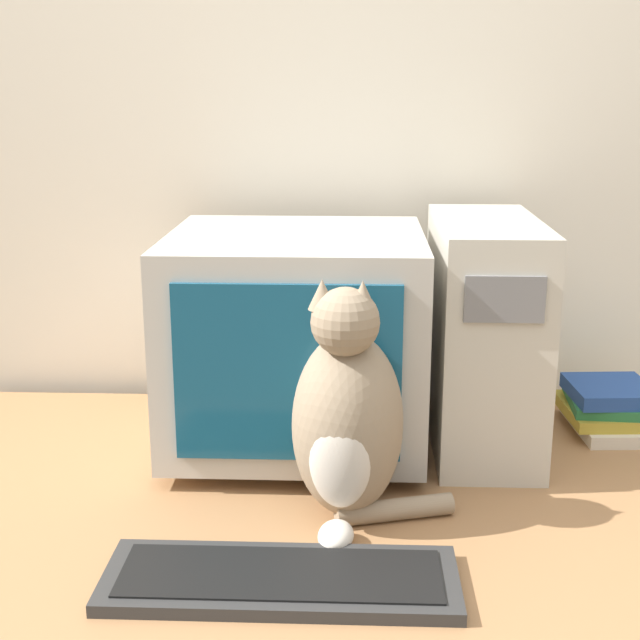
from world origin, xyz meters
name	(u,v)px	position (x,y,z in m)	size (l,w,h in m)	color
wall_back	(314,156)	(0.00, 0.97, 1.25)	(7.00, 0.05, 2.50)	beige
crt_monitor	(296,339)	(-0.02, 0.65, 0.95)	(0.45, 0.44, 0.39)	#BCB7AD
computer_tower	(483,333)	(0.32, 0.68, 0.96)	(0.18, 0.41, 0.42)	beige
keyboard	(281,579)	(-0.01, 0.16, 0.76)	(0.48, 0.17, 0.02)	#2D2D2D
cat	(348,419)	(0.08, 0.38, 0.90)	(0.26, 0.27, 0.38)	gray
book_stack	(607,407)	(0.58, 0.75, 0.79)	(0.17, 0.21, 0.09)	beige
pen	(182,555)	(-0.15, 0.23, 0.75)	(0.14, 0.05, 0.01)	navy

